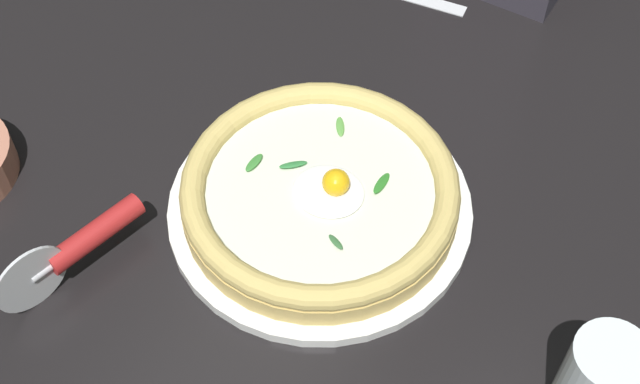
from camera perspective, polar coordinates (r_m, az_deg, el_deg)
ground_plane at (r=0.84m, az=2.32°, el=-4.10°), size 2.40×2.40×0.03m
pizza_plate at (r=0.85m, az=-0.00°, el=-1.06°), size 0.29×0.29×0.01m
pizza at (r=0.83m, az=0.01°, el=0.00°), size 0.26×0.26×0.05m
pizza_cutter at (r=0.82m, az=-15.39°, el=-3.35°), size 0.05×0.15×0.07m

